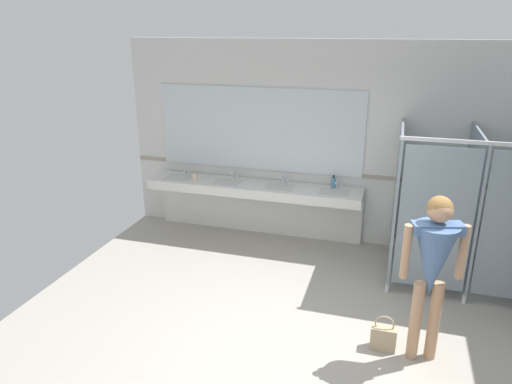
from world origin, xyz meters
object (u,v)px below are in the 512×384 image
(soap_dispenser, at_px, (333,182))
(paper_cup, at_px, (195,178))
(person_standing, at_px, (433,260))
(handbag, at_px, (383,337))

(soap_dispenser, xyz_separation_m, paper_cup, (-2.08, -0.29, -0.03))
(person_standing, bearing_deg, paper_cup, 147.38)
(handbag, distance_m, paper_cup, 3.71)
(handbag, xyz_separation_m, soap_dispenser, (-0.87, 2.38, 0.82))
(person_standing, height_order, handbag, person_standing)
(handbag, distance_m, soap_dispenser, 2.67)
(soap_dispenser, bearing_deg, handbag, -69.85)
(person_standing, distance_m, paper_cup, 3.94)
(person_standing, height_order, soap_dispenser, person_standing)
(soap_dispenser, height_order, paper_cup, soap_dispenser)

